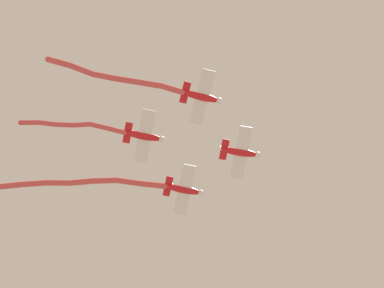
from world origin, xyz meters
name	(u,v)px	position (x,y,z in m)	size (l,w,h in m)	color
airplane_lead	(241,152)	(-4.87, 7.23, 83.41)	(5.88, 7.63, 1.90)	red
airplane_left_wing	(184,190)	(-0.91, -1.28, 83.01)	(5.89, 7.67, 1.90)	red
smoke_trail_left_wing	(61,185)	(14.08, -9.28, 83.06)	(24.55, 16.51, 1.25)	#DB4C4C
airplane_right_wing	(202,97)	(3.63, 11.18, 83.71)	(5.88, 7.69, 1.90)	red
smoke_trail_right_wing	(116,77)	(14.74, 7.91, 83.05)	(17.90, 5.56, 1.64)	#DB4C4C
airplane_slot	(144,136)	(7.59, 2.68, 83.21)	(5.89, 7.66, 1.90)	red
smoke_trail_slot	(73,125)	(16.55, -0.84, 83.19)	(13.29, 6.46, 1.03)	#DB4C4C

